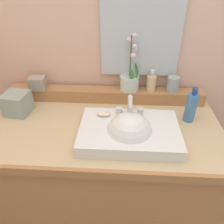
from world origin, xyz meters
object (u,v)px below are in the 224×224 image
Objects in this scene: potted_plant at (130,79)px; tissue_box at (17,103)px; soap_dispenser at (151,83)px; trinket_box at (38,83)px; sink_basin at (129,133)px; lotion_bottle at (191,107)px; tumbler_cup at (173,84)px; soap_bar at (104,114)px.

potted_plant is 0.66m from tissue_box.
soap_dispenser is 0.68m from trinket_box.
sink_basin is 0.37m from lotion_bottle.
tumbler_cup is at bearing 54.15° from sink_basin.
tumbler_cup is at bearing 111.13° from lotion_bottle.
sink_basin reaches higher than tumbler_cup.
potted_plant reaches higher than trinket_box.
trinket_box is 0.48× the size of lotion_bottle.
sink_basin is at bearing -152.44° from lotion_bottle.
sink_basin is 0.39m from soap_dispenser.
tissue_box reaches higher than soap_bar.
sink_basin is 0.66m from trinket_box.
soap_dispenser is 1.01× the size of tissue_box.
soap_dispenser is at bearing 136.12° from lotion_bottle.
sink_basin is at bearing -36.16° from soap_bar.
sink_basin is at bearing -16.45° from tissue_box.
tissue_box is (-0.63, -0.18, -0.09)m from potted_plant.
tumbler_cup reaches higher than soap_bar.
potted_plant is 0.38m from lotion_bottle.
soap_bar is 0.54× the size of soap_dispenser.
soap_dispenser is 1.37× the size of trinket_box.
potted_plant is 3.56× the size of tumbler_cup.
soap_dispenser is at bearing -4.18° from trinket_box.
soap_bar is at bearing -35.54° from trinket_box.
potted_plant reaches higher than sink_basin.
potted_plant is at bearing 148.92° from lotion_bottle.
trinket_box is 0.18m from tissue_box.
sink_basin is 5.06× the size of trinket_box.
lotion_bottle is at bearing 9.02° from soap_bar.
trinket_box is 0.90m from lotion_bottle.
sink_basin is 2.43× the size of lotion_bottle.
soap_dispenser is 1.39× the size of tumbler_cup.
potted_plant reaches higher than lotion_bottle.
sink_basin is 0.17m from soap_bar.
potted_plant reaches higher than tumbler_cup.
potted_plant is 0.56m from trinket_box.
soap_dispenser reaches higher than soap_bar.
lotion_bottle reaches higher than sink_basin.
lotion_bottle is 1.53× the size of tissue_box.
tumbler_cup is 0.47× the size of lotion_bottle.
tissue_box is at bearing 178.99° from lotion_bottle.
soap_dispenser is (0.26, 0.26, 0.06)m from soap_bar.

